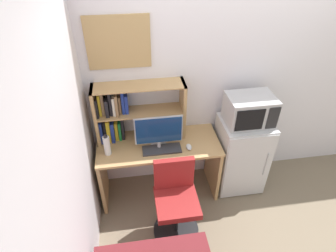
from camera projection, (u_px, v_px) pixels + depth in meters
name	position (u px, v px, depth m)	size (l,w,h in m)	color
wall_back	(269.00, 78.00, 3.12)	(6.40, 0.04, 2.60)	silver
wall_left	(56.00, 231.00, 1.59)	(0.04, 4.40, 2.60)	silver
desk	(159.00, 159.00, 3.18)	(1.33, 0.57, 0.75)	tan
hutch_bookshelf	(124.00, 112.00, 2.95)	(0.94, 0.25, 0.64)	tan
monitor	(159.00, 132.00, 2.87)	(0.49, 0.20, 0.40)	#B7B7BC
keyboard	(162.00, 149.00, 2.96)	(0.41, 0.16, 0.02)	#333338
computer_mouse	(189.00, 147.00, 2.99)	(0.06, 0.10, 0.03)	silver
water_bottle	(107.00, 145.00, 2.86)	(0.07, 0.07, 0.24)	silver
mini_fridge	(241.00, 154.00, 3.33)	(0.55, 0.50, 0.94)	silver
microwave	(250.00, 110.00, 2.96)	(0.49, 0.37, 0.32)	#ADADB2
desk_chair	(176.00, 204.00, 2.85)	(0.48, 0.48, 0.87)	black
wall_corkboard	(118.00, 43.00, 2.61)	(0.60, 0.02, 0.50)	tan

